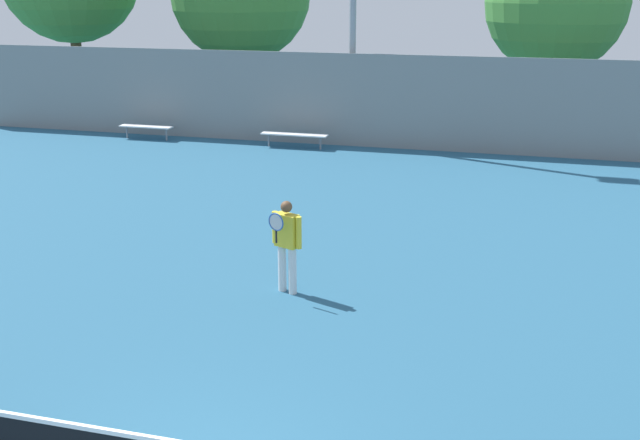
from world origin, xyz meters
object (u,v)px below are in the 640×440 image
object	(u,v)px
bench_adjacent_court	(146,127)
tree_green_broad	(557,3)
bench_courtside_far	(294,135)
tennis_player	(287,241)

from	to	relation	value
bench_adjacent_court	tree_green_broad	world-z (taller)	tree_green_broad
bench_courtside_far	tree_green_broad	distance (m)	10.03
tennis_player	bench_courtside_far	world-z (taller)	tennis_player
bench_courtside_far	tree_green_broad	bearing A→B (deg)	31.27
bench_courtside_far	tree_green_broad	world-z (taller)	tree_green_broad
bench_courtside_far	tree_green_broad	size ratio (longest dim) A/B	0.32
tennis_player	bench_adjacent_court	size ratio (longest dim) A/B	0.89
bench_courtside_far	bench_adjacent_court	size ratio (longest dim) A/B	1.18
tennis_player	bench_courtside_far	bearing A→B (deg)	127.38
tennis_player	tree_green_broad	distance (m)	17.04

